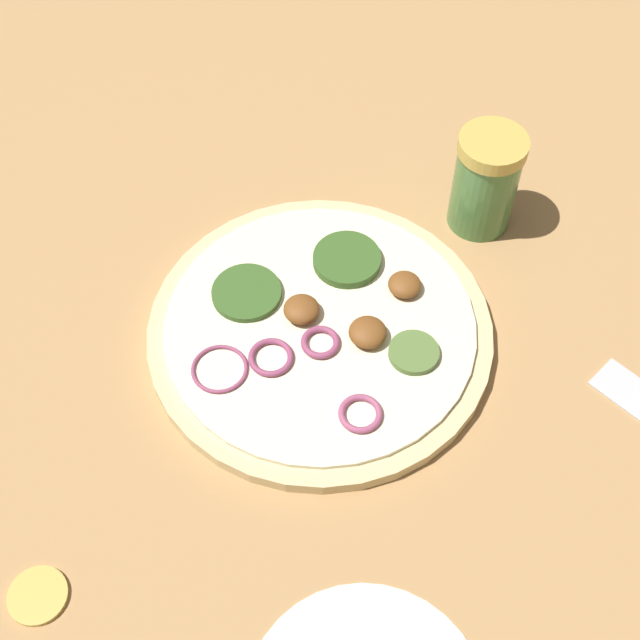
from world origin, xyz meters
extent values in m
plane|color=tan|center=(0.00, 0.00, 0.00)|extent=(3.00, 3.00, 0.00)
cylinder|color=beige|center=(0.00, 0.00, 0.01)|extent=(0.26, 0.26, 0.01)
cylinder|color=#EFE5C1|center=(0.00, 0.00, 0.01)|extent=(0.24, 0.24, 0.00)
torus|color=#934266|center=(-0.02, 0.00, 0.02)|extent=(0.03, 0.03, 0.01)
cylinder|color=#567538|center=(-0.03, -0.07, 0.02)|extent=(0.04, 0.04, 0.01)
cylinder|color=#385B23|center=(0.06, -0.02, 0.02)|extent=(0.05, 0.05, 0.01)
cylinder|color=#385B23|center=(0.03, 0.06, 0.02)|extent=(0.05, 0.05, 0.01)
torus|color=#934266|center=(-0.03, 0.04, 0.02)|extent=(0.03, 0.03, 0.00)
ellipsoid|color=brown|center=(0.03, -0.07, 0.02)|extent=(0.03, 0.03, 0.01)
torus|color=#A34C70|center=(-0.08, -0.03, 0.02)|extent=(0.03, 0.03, 0.00)
torus|color=#934266|center=(-0.04, 0.07, 0.02)|extent=(0.04, 0.04, 0.00)
ellipsoid|color=brown|center=(-0.01, -0.04, 0.02)|extent=(0.03, 0.03, 0.01)
ellipsoid|color=brown|center=(0.01, 0.01, 0.02)|extent=(0.03, 0.03, 0.01)
cylinder|color=#4C7F42|center=(0.12, -0.14, 0.04)|extent=(0.05, 0.05, 0.08)
cylinder|color=gold|center=(0.12, -0.14, 0.08)|extent=(0.05, 0.05, 0.01)
cylinder|color=gold|center=(-0.20, 0.18, 0.00)|extent=(0.04, 0.04, 0.01)
camera|label=1|loc=(-0.38, 0.01, 0.57)|focal=50.00mm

